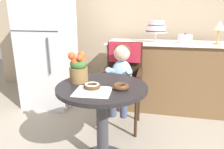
# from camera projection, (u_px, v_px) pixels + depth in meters

# --- Properties ---
(back_wall) EXTENTS (4.80, 0.10, 2.70)m
(back_wall) POSITION_uv_depth(u_px,v_px,m) (131.00, 8.00, 3.18)
(back_wall) COLOR tan
(back_wall) RESTS_ON ground
(cafe_table) EXTENTS (0.72, 0.72, 0.72)m
(cafe_table) POSITION_uv_depth(u_px,v_px,m) (102.00, 110.00, 1.69)
(cafe_table) COLOR black
(cafe_table) RESTS_ON ground
(wicker_chair) EXTENTS (0.42, 0.45, 0.95)m
(wicker_chair) POSITION_uv_depth(u_px,v_px,m) (123.00, 71.00, 2.33)
(wicker_chair) COLOR #332114
(wicker_chair) RESTS_ON ground
(seated_child) EXTENTS (0.27, 0.32, 0.73)m
(seated_child) POSITION_uv_depth(u_px,v_px,m) (121.00, 72.00, 2.17)
(seated_child) COLOR #8CADCC
(seated_child) RESTS_ON ground
(paper_napkin) EXTENTS (0.28, 0.25, 0.00)m
(paper_napkin) POSITION_uv_depth(u_px,v_px,m) (93.00, 92.00, 1.49)
(paper_napkin) COLOR white
(paper_napkin) RESTS_ON cafe_table
(donut_front) EXTENTS (0.13, 0.13, 0.04)m
(donut_front) POSITION_uv_depth(u_px,v_px,m) (121.00, 86.00, 1.55)
(donut_front) COLOR #4C2D19
(donut_front) RESTS_ON cafe_table
(donut_mid) EXTENTS (0.13, 0.13, 0.04)m
(donut_mid) POSITION_uv_depth(u_px,v_px,m) (92.00, 86.00, 1.55)
(donut_mid) COLOR #4C2D19
(donut_mid) RESTS_ON cafe_table
(flower_vase) EXTENTS (0.16, 0.15, 0.25)m
(flower_vase) POSITION_uv_depth(u_px,v_px,m) (79.00, 68.00, 1.69)
(flower_vase) COLOR brown
(flower_vase) RESTS_ON cafe_table
(display_counter) EXTENTS (1.56, 0.62, 0.90)m
(display_counter) POSITION_uv_depth(u_px,v_px,m) (165.00, 76.00, 2.81)
(display_counter) COLOR brown
(display_counter) RESTS_ON ground
(tiered_cake_stand) EXTENTS (0.30, 0.30, 0.28)m
(tiered_cake_stand) POSITION_uv_depth(u_px,v_px,m) (156.00, 28.00, 2.67)
(tiered_cake_stand) COLOR silver
(tiered_cake_stand) RESTS_ON display_counter
(round_layer_cake) EXTENTS (0.18, 0.18, 0.13)m
(round_layer_cake) POSITION_uv_depth(u_px,v_px,m) (185.00, 39.00, 2.63)
(round_layer_cake) COLOR silver
(round_layer_cake) RESTS_ON display_counter
(table_lamp) EXTENTS (0.15, 0.15, 0.28)m
(table_lamp) POSITION_uv_depth(u_px,v_px,m) (219.00, 26.00, 2.48)
(table_lamp) COLOR #B28C47
(table_lamp) RESTS_ON display_counter
(refrigerator) EXTENTS (0.64, 0.63, 1.70)m
(refrigerator) POSITION_uv_depth(u_px,v_px,m) (48.00, 45.00, 2.83)
(refrigerator) COLOR silver
(refrigerator) RESTS_ON ground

